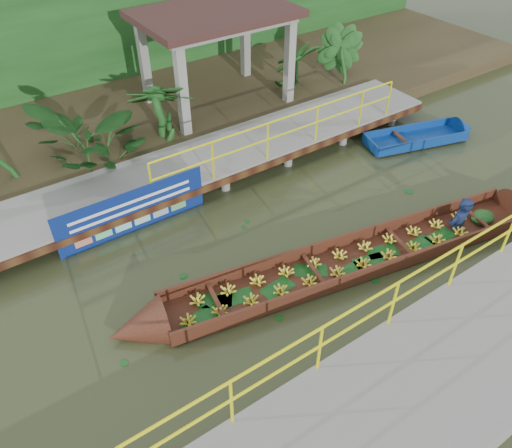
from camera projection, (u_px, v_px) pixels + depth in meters
ground at (252, 265)px, 10.65m from camera, size 80.00×80.00×0.00m
land_strip at (115, 118)px, 15.26m from camera, size 30.00×8.00×0.45m
far_dock at (176, 172)px, 12.53m from camera, size 16.00×2.06×1.66m
near_dock at (444, 376)px, 8.23m from camera, size 18.00×2.40×1.73m
pavilion at (215, 24)px, 14.14m from camera, size 4.40×3.00×3.00m
foliage_backdrop at (75, 36)px, 15.71m from camera, size 30.00×0.80×4.00m
vendor_boat at (369, 252)px, 10.65m from camera, size 10.55×2.99×2.13m
moored_blue_boat at (440, 134)px, 14.67m from camera, size 3.57×1.78×0.82m
blue_banner at (133, 211)px, 11.19m from camera, size 3.53×0.04×1.10m
tropical_plants at (154, 107)px, 13.32m from camera, size 14.48×1.48×1.85m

